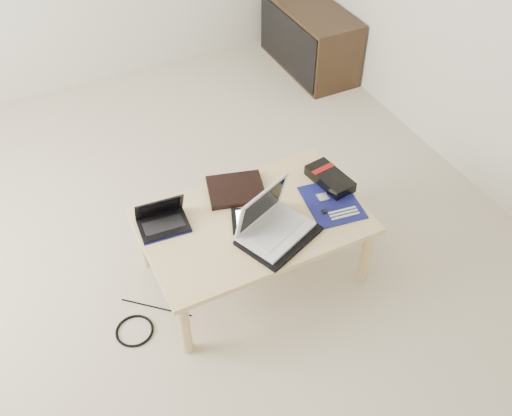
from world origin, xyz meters
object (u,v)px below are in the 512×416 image
white_laptop (271,222)px  gpu_box (330,179)px  media_cabinet (309,38)px  coffee_table (253,226)px  netbook (162,220)px

white_laptop → gpu_box: size_ratio=1.40×
gpu_box → media_cabinet: bearing=62.9°
coffee_table → media_cabinet: media_cabinet is taller
netbook → coffee_table: bearing=-21.2°
netbook → media_cabinet: bearing=41.9°
netbook → gpu_box: size_ratio=0.89×
netbook → white_laptop: size_ratio=0.64×
media_cabinet → gpu_box: 1.88m
white_laptop → coffee_table: bearing=107.3°
white_laptop → gpu_box: white_laptop is taller
media_cabinet → gpu_box: bearing=-117.1°
media_cabinet → white_laptop: (-1.30, -1.85, 0.22)m
coffee_table → media_cabinet: size_ratio=1.22×
media_cabinet → gpu_box: media_cabinet is taller
coffee_table → gpu_box: (0.48, 0.06, 0.08)m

